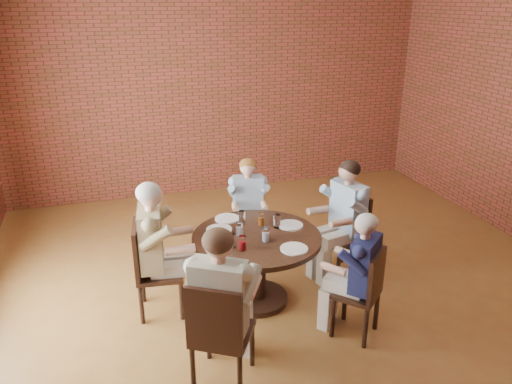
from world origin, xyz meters
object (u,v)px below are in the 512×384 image
object	(u,v)px
dining_table	(257,255)
chair_e	(364,290)
diner_b	(248,209)
smartphone	(291,246)
diner_d	(222,306)
chair_b	(248,217)
chair_d	(219,331)
chair_a	(348,231)
chair_c	(150,266)
diner_a	(343,220)
diner_c	(158,250)
diner_e	(358,276)

from	to	relation	value
dining_table	chair_e	xyz separation A→B (m)	(0.76, -0.82, -0.05)
diner_b	smartphone	world-z (taller)	diner_b
diner_d	dining_table	bearing A→B (deg)	-90.00
chair_b	chair_d	bearing A→B (deg)	-100.49
chair_e	smartphone	distance (m)	0.77
diner_d	chair_a	bearing A→B (deg)	-113.27
chair_c	chair_d	xyz separation A→B (m)	(0.41, -1.19, 0.00)
dining_table	smartphone	bearing A→B (deg)	-52.71
diner_b	chair_b	bearing A→B (deg)	90.00
chair_a	chair_b	xyz separation A→B (m)	(-0.94, 0.77, -0.03)
chair_b	chair_d	distance (m)	2.27
chair_c	smartphone	world-z (taller)	chair_c
diner_a	chair_e	size ratio (longest dim) A/B	1.52
dining_table	diner_c	size ratio (longest dim) A/B	0.94
chair_c	diner_c	bearing A→B (deg)	-90.00
chair_b	chair_e	xyz separation A→B (m)	(0.55, -1.86, 0.00)
diner_c	smartphone	bearing A→B (deg)	-102.95
chair_c	chair_b	bearing A→B (deg)	-46.84
chair_a	diner_b	xyz separation A→B (m)	(-0.95, 0.70, 0.10)
chair_b	diner_e	distance (m)	1.89
chair_a	smartphone	bearing A→B (deg)	-70.34
chair_a	diner_d	world-z (taller)	diner_d
smartphone	chair_d	bearing A→B (deg)	-136.40
diner_e	diner_d	bearing A→B (deg)	-33.35
diner_e	smartphone	xyz separation A→B (m)	(-0.47, 0.45, 0.14)
diner_e	diner_c	bearing A→B (deg)	-70.85
chair_c	diner_d	distance (m)	1.22
chair_e	chair_d	bearing A→B (deg)	-32.90
diner_c	chair_d	size ratio (longest dim) A/B	1.42
chair_b	diner_b	size ratio (longest dim) A/B	0.72
diner_d	smartphone	xyz separation A→B (m)	(0.83, 0.67, 0.07)
chair_b	diner_c	bearing A→B (deg)	-130.21
dining_table	smartphone	size ratio (longest dim) A/B	10.29
chair_b	chair_e	world-z (taller)	chair_e
chair_a	chair_d	size ratio (longest dim) A/B	0.98
chair_c	chair_e	world-z (taller)	chair_c
dining_table	chair_a	bearing A→B (deg)	13.32
smartphone	diner_d	bearing A→B (deg)	-137.97
chair_d	chair_e	distance (m)	1.42
smartphone	diner_b	bearing A→B (deg)	95.23
diner_b	diner_c	distance (m)	1.43
diner_a	chair_d	xyz separation A→B (m)	(-1.70, -1.32, -0.15)
dining_table	diner_b	world-z (taller)	diner_b
chair_a	chair_d	xyz separation A→B (m)	(-1.79, -1.34, 0.01)
diner_a	diner_d	distance (m)	2.07
diner_b	diner_e	size ratio (longest dim) A/B	1.00
chair_b	smartphone	size ratio (longest dim) A/B	7.02
chair_a	diner_b	world-z (taller)	diner_b
chair_e	diner_c	bearing A→B (deg)	-71.52
chair_c	chair_a	bearing A→B (deg)	-79.15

